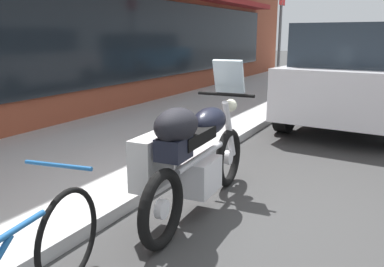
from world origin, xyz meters
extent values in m
plane|color=#333333|center=(0.00, 0.00, 0.00)|extent=(80.00, 80.00, 0.00)
cube|color=black|center=(5.39, 4.11, 1.55)|extent=(13.15, 0.06, 1.80)
cube|color=#A9A9A9|center=(9.00, 2.57, 0.06)|extent=(30.00, 3.13, 0.12)
torus|color=black|center=(0.62, 0.46, 0.32)|extent=(0.65, 0.12, 0.65)
cylinder|color=silver|center=(0.62, 0.46, 0.32)|extent=(0.16, 0.07, 0.16)
torus|color=black|center=(-0.90, 0.39, 0.32)|extent=(0.65, 0.12, 0.65)
cylinder|color=silver|center=(-0.90, 0.39, 0.32)|extent=(0.16, 0.07, 0.16)
cube|color=silver|center=(-0.19, 0.42, 0.37)|extent=(0.45, 0.32, 0.32)
cylinder|color=silver|center=(-0.14, 0.43, 0.54)|extent=(0.99, 0.11, 0.06)
ellipsoid|color=black|center=(0.06, 0.44, 0.84)|extent=(0.53, 0.31, 0.26)
cube|color=black|center=(-0.36, 0.41, 0.78)|extent=(0.61, 0.27, 0.11)
cube|color=black|center=(-0.69, 0.40, 0.76)|extent=(0.29, 0.23, 0.18)
cylinder|color=silver|center=(0.62, 0.46, 0.64)|extent=(0.35, 0.09, 0.67)
cylinder|color=black|center=(0.50, 0.46, 1.04)|extent=(0.07, 0.62, 0.04)
cube|color=silver|center=(0.58, 0.46, 1.22)|extent=(0.17, 0.33, 0.35)
sphere|color=#EAEACC|center=(0.66, 0.47, 0.90)|extent=(0.14, 0.14, 0.14)
cube|color=#B3B3B3|center=(-0.65, 0.64, 0.60)|extent=(0.45, 0.22, 0.44)
cube|color=black|center=(-0.65, 0.75, 0.60)|extent=(0.37, 0.03, 0.03)
ellipsoid|color=black|center=(-0.64, 0.40, 0.94)|extent=(0.50, 0.34, 0.28)
torus|color=black|center=(-1.60, 0.68, 0.34)|extent=(0.67, 0.16, 0.67)
cylinder|color=#1E5999|center=(-2.10, 0.60, 0.62)|extent=(0.55, 0.13, 0.04)
cylinder|color=#1E5999|center=(-1.65, 0.67, 0.86)|extent=(0.11, 0.48, 0.03)
cube|color=silver|center=(4.95, -0.46, 0.74)|extent=(4.95, 2.28, 0.82)
cube|color=#232D38|center=(4.66, -0.44, 1.49)|extent=(3.40, 1.92, 0.68)
cube|color=#383838|center=(7.28, -0.68, 0.41)|extent=(0.33, 1.85, 0.24)
cylinder|color=black|center=(6.61, 0.30, 0.33)|extent=(0.68, 0.28, 0.66)
cylinder|color=black|center=(3.46, 0.60, 0.33)|extent=(0.68, 0.28, 0.66)
cylinder|color=#59595B|center=(7.08, 1.79, 1.42)|extent=(0.07, 0.07, 2.61)
cylinder|color=black|center=(12.83, 0.32, 0.33)|extent=(0.67, 0.25, 0.66)
cylinder|color=black|center=(9.71, 0.17, 0.33)|extent=(0.67, 0.25, 0.66)
camera|label=1|loc=(-3.41, -1.20, 1.65)|focal=38.12mm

